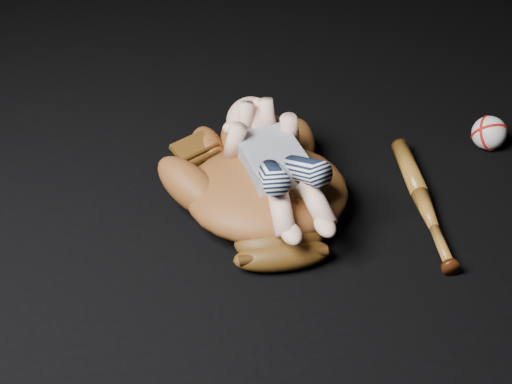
% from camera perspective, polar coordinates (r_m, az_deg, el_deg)
% --- Properties ---
extents(baseball_glove, '(0.44, 0.50, 0.14)m').
position_cam_1_polar(baseball_glove, '(1.28, 0.97, 0.68)').
color(baseball_glove, brown).
rests_on(baseball_glove, ground).
extents(newborn_baby, '(0.27, 0.43, 0.16)m').
position_cam_1_polar(newborn_baby, '(1.23, 2.00, 2.75)').
color(newborn_baby, '#E8AE95').
rests_on(newborn_baby, baseball_glove).
extents(baseball_bat, '(0.05, 0.41, 0.04)m').
position_cam_1_polar(baseball_bat, '(1.36, 14.61, -0.77)').
color(baseball_bat, '#8C581B').
rests_on(baseball_bat, ground).
extents(baseball, '(0.10, 0.10, 0.08)m').
position_cam_1_polar(baseball, '(1.59, 20.01, 4.95)').
color(baseball, white).
rests_on(baseball, ground).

